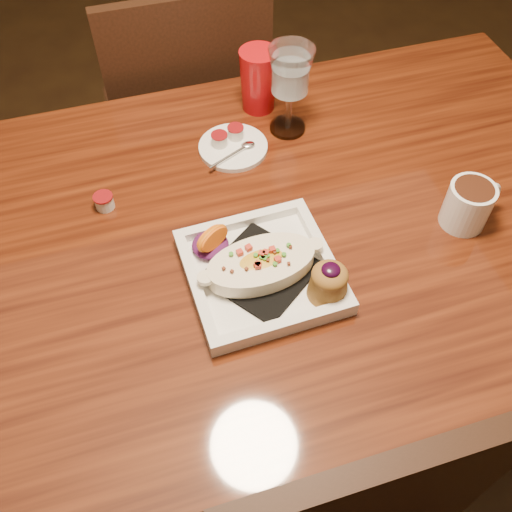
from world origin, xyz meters
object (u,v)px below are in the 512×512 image
object	(u,v)px
red_tumbler	(258,80)
saucer	(232,145)
coffee_mug	(469,203)
plate	(269,269)
goblet	(290,76)
table	(252,259)
chair_far	(188,121)

from	to	relation	value
red_tumbler	saucer	bearing A→B (deg)	-128.76
coffee_mug	red_tumbler	xyz separation A→B (m)	(-0.26, 0.43, 0.02)
plate	goblet	size ratio (longest dim) A/B	1.33
coffee_mug	red_tumbler	bearing A→B (deg)	109.78
coffee_mug	saucer	xyz separation A→B (m)	(-0.35, 0.31, -0.04)
saucer	red_tumbler	xyz separation A→B (m)	(0.09, 0.12, 0.06)
plate	red_tumbler	size ratio (longest dim) A/B	1.86
table	coffee_mug	world-z (taller)	coffee_mug
coffee_mug	plate	bearing A→B (deg)	171.48
coffee_mug	saucer	size ratio (longest dim) A/B	0.82
goblet	plate	bearing A→B (deg)	-113.66
chair_far	coffee_mug	distance (m)	0.87
chair_far	saucer	bearing A→B (deg)	93.00
coffee_mug	saucer	world-z (taller)	coffee_mug
chair_far	red_tumbler	size ratio (longest dim) A/B	6.82
table	red_tumbler	xyz separation A→B (m)	(0.12, 0.33, 0.16)
goblet	saucer	bearing A→B (deg)	-168.45
plate	saucer	distance (m)	0.34
plate	table	bearing A→B (deg)	85.47
plate	coffee_mug	size ratio (longest dim) A/B	2.18
coffee_mug	goblet	size ratio (longest dim) A/B	0.61
plate	red_tumbler	bearing A→B (deg)	73.31
plate	saucer	size ratio (longest dim) A/B	1.78
coffee_mug	goblet	distance (m)	0.42
plate	coffee_mug	world-z (taller)	coffee_mug
plate	goblet	distance (m)	0.41
table	red_tumbler	bearing A→B (deg)	70.87
plate	red_tumbler	xyz separation A→B (m)	(0.12, 0.45, 0.04)
goblet	red_tumbler	bearing A→B (deg)	112.64
red_tumbler	table	bearing A→B (deg)	-109.13
chair_far	plate	world-z (taller)	chair_far
goblet	saucer	distance (m)	0.18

